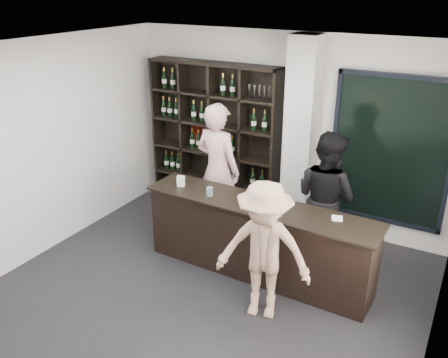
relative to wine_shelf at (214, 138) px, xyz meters
The scene contains 12 objects.
floor 3.06m from the wine_shelf, 65.85° to the right, with size 5.00×5.50×0.01m, color black.
wine_shelf is the anchor object (origin of this frame).
structural_column 1.52m from the wine_shelf, ahead, with size 0.40×0.40×2.90m, color silver.
glass_panel 2.71m from the wine_shelf, ahead, with size 1.60×0.08×2.10m.
tasting_counter 2.21m from the wine_shelf, 44.32° to the right, with size 3.03×0.63×1.00m.
taster_pink 0.89m from the wine_shelf, 55.88° to the right, with size 0.72×0.48×1.99m, color #D6A2A5.
taster_black 2.23m from the wine_shelf, 17.96° to the right, with size 0.88×0.69×1.81m, color black.
customer 2.91m from the wine_shelf, 48.73° to the right, with size 1.06×0.61×1.64m, color tan.
wine_glass 2.04m from the wine_shelf, 46.19° to the right, with size 0.07×0.07×0.18m, color white, non-canonical shape.
spit_cup 1.77m from the wine_shelf, 61.30° to the right, with size 0.08×0.08×0.11m, color silver.
napkin_stack 2.82m from the wine_shelf, 29.17° to the right, with size 0.12×0.12×0.02m, color white.
card_stand 1.52m from the wine_shelf, 76.43° to the right, with size 0.10×0.05×0.15m, color white.
Camera 1 is at (2.55, -3.69, 3.55)m, focal length 38.00 mm.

